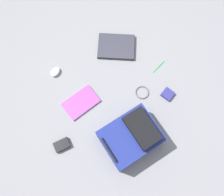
{
  "coord_description": "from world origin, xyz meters",
  "views": [
    {
      "loc": [
        -0.42,
        0.38,
        1.94
      ],
      "look_at": [
        0.01,
        -0.02,
        0.02
      ],
      "focal_mm": 39.5,
      "sensor_mm": 36.0,
      "label": 1
    }
  ],
  "objects": [
    {
      "name": "book_manual",
      "position": [
        0.16,
        0.18,
        0.01
      ],
      "size": [
        0.2,
        0.29,
        0.02
      ],
      "color": "silver",
      "rests_on": "ground_plane"
    },
    {
      "name": "computer_mouse",
      "position": [
        0.51,
        0.16,
        0.02
      ],
      "size": [
        0.08,
        0.11,
        0.04
      ],
      "primitive_type": "ellipsoid",
      "rotation": [
        0.0,
        0.0,
        0.23
      ],
      "color": "silver",
      "rests_on": "ground_plane"
    },
    {
      "name": "ground_plane",
      "position": [
        0.0,
        0.0,
        0.0
      ],
      "size": [
        4.15,
        4.15,
        0.0
      ],
      "primitive_type": "plane",
      "color": "slate"
    },
    {
      "name": "backpack",
      "position": [
        -0.33,
        0.1,
        0.1
      ],
      "size": [
        0.4,
        0.46,
        0.23
      ],
      "color": "navy",
      "rests_on": "ground_plane"
    },
    {
      "name": "pen_black",
      "position": [
        -0.06,
        -0.51,
        0.0
      ],
      "size": [
        0.02,
        0.14,
        0.01
      ],
      "primitive_type": "cylinder",
      "rotation": [
        1.57,
        0.0,
        0.05
      ],
      "color": "#198C33",
      "rests_on": "ground_plane"
    },
    {
      "name": "cable_coil",
      "position": [
        -0.13,
        -0.24,
        0.01
      ],
      "size": [
        0.11,
        0.11,
        0.01
      ],
      "primitive_type": "torus",
      "color": "#4C4C51",
      "rests_on": "ground_plane"
    },
    {
      "name": "laptop",
      "position": [
        0.32,
        -0.38,
        0.02
      ],
      "size": [
        0.4,
        0.39,
        0.03
      ],
      "color": "#24242C",
      "rests_on": "ground_plane"
    },
    {
      "name": "earbud_pouch",
      "position": [
        -0.29,
        -0.38,
        0.01
      ],
      "size": [
        0.1,
        0.1,
        0.03
      ],
      "primitive_type": "cube",
      "rotation": [
        0.0,
        0.0,
        0.12
      ],
      "color": "navy",
      "rests_on": "ground_plane"
    },
    {
      "name": "power_brick",
      "position": [
        -0.0,
        0.52,
        0.02
      ],
      "size": [
        0.11,
        0.14,
        0.04
      ],
      "primitive_type": "cube",
      "rotation": [
        0.0,
        0.0,
        -0.31
      ],
      "color": "black",
      "rests_on": "ground_plane"
    }
  ]
}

